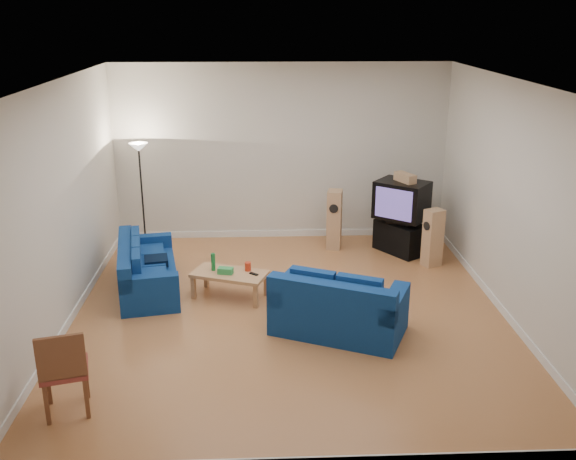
{
  "coord_description": "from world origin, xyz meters",
  "views": [
    {
      "loc": [
        -0.37,
        -8.16,
        4.04
      ],
      "look_at": [
        0.0,
        0.4,
        1.1
      ],
      "focal_mm": 40.0,
      "sensor_mm": 36.0,
      "label": 1
    }
  ],
  "objects_px": {
    "coffee_table": "(230,276)",
    "sofa_three_seat": "(145,273)",
    "sofa_loveseat": "(338,311)",
    "tv_stand": "(400,237)",
    "television": "(402,200)"
  },
  "relations": [
    {
      "from": "television",
      "to": "tv_stand",
      "type": "bearing_deg",
      "value": 88.53
    },
    {
      "from": "sofa_loveseat",
      "to": "tv_stand",
      "type": "height_order",
      "value": "sofa_loveseat"
    },
    {
      "from": "sofa_loveseat",
      "to": "tv_stand",
      "type": "distance_m",
      "value": 3.29
    },
    {
      "from": "sofa_three_seat",
      "to": "tv_stand",
      "type": "xyz_separation_m",
      "value": [
        4.21,
        1.43,
        -0.0
      ]
    },
    {
      "from": "coffee_table",
      "to": "television",
      "type": "distance_m",
      "value": 3.43
    },
    {
      "from": "sofa_three_seat",
      "to": "sofa_loveseat",
      "type": "distance_m",
      "value": 3.16
    },
    {
      "from": "sofa_loveseat",
      "to": "coffee_table",
      "type": "relative_size",
      "value": 1.59
    },
    {
      "from": "coffee_table",
      "to": "sofa_loveseat",
      "type": "bearing_deg",
      "value": -39.13
    },
    {
      "from": "sofa_three_seat",
      "to": "television",
      "type": "distance_m",
      "value": 4.48
    },
    {
      "from": "coffee_table",
      "to": "television",
      "type": "bearing_deg",
      "value": 31.03
    },
    {
      "from": "coffee_table",
      "to": "sofa_three_seat",
      "type": "bearing_deg",
      "value": 165.73
    },
    {
      "from": "sofa_three_seat",
      "to": "television",
      "type": "bearing_deg",
      "value": 97.9
    },
    {
      "from": "sofa_three_seat",
      "to": "tv_stand",
      "type": "bearing_deg",
      "value": 98.13
    },
    {
      "from": "sofa_loveseat",
      "to": "coffee_table",
      "type": "bearing_deg",
      "value": 164.89
    },
    {
      "from": "tv_stand",
      "to": "sofa_loveseat",
      "type": "bearing_deg",
      "value": -60.55
    }
  ]
}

